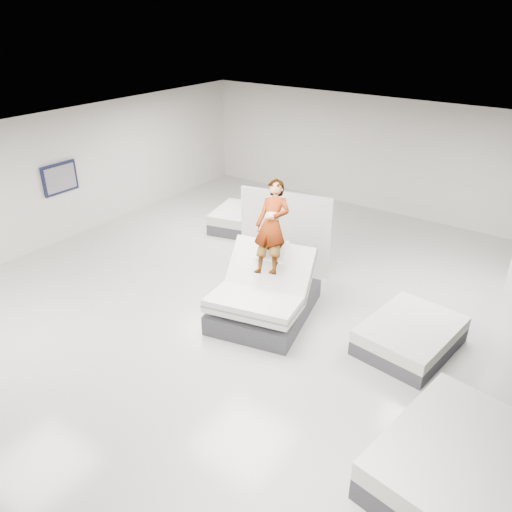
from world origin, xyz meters
name	(u,v)px	position (x,y,z in m)	size (l,w,h in m)	color
room	(241,246)	(0.00, 0.00, 1.60)	(14.00, 14.04, 3.20)	#B7B4AC
hero_bed	(264,297)	(0.21, 0.43, 0.42)	(2.08, 2.48, 1.44)	#3D3E43
person	(271,244)	(0.14, 0.76, 1.39)	(0.65, 0.43, 1.79)	slate
remote	(276,265)	(0.43, 0.47, 1.16)	(0.05, 0.14, 0.03)	black
divider_panel	(285,232)	(-0.48, 2.22, 0.93)	(2.05, 0.09, 1.86)	silver
flat_bed_right_far	(410,336)	(2.87, 1.07, 0.25)	(1.57, 1.96, 0.49)	#3D3E43
flat_bed_right_near	(460,466)	(4.35, -1.31, 0.31)	(2.02, 2.49, 0.62)	#3D3E43
flat_bed_left_far	(252,221)	(-2.37, 3.60, 0.27)	(2.25, 1.89, 0.54)	#3D3E43
wall_poster	(60,178)	(-5.93, 0.50, 1.60)	(0.06, 0.95, 0.75)	black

